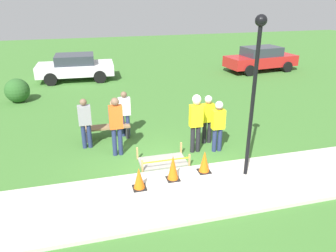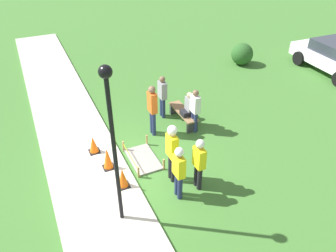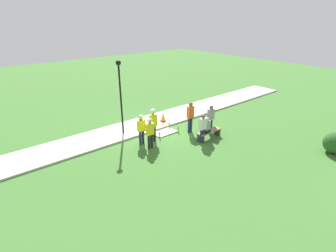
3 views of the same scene
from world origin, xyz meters
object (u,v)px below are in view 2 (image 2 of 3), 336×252
Objects in this scene: traffic_cone_far_patch at (108,158)px; bystander_in_white_shirt at (162,95)px; worker_assistant at (179,169)px; traffic_cone_sidewalk_edge at (123,178)px; bystander_in_orange_shirt at (152,107)px; worker_trainee at (199,160)px; worker_supervisor at (172,148)px; lamppost_near at (112,130)px; park_bench at (183,114)px; person_seated_on_bench at (189,106)px; traffic_cone_near_patch at (93,145)px; bystander_in_gray_shirt at (195,109)px; parked_car_white at (336,57)px.

traffic_cone_far_patch is 0.42× the size of bystander_in_white_shirt.
traffic_cone_sidewalk_edge is at bearing -125.43° from worker_assistant.
worker_trainee is at bearing 2.37° from bystander_in_orange_shirt.
lamppost_near reaches higher than worker_supervisor.
park_bench is at bearing 99.69° from bystander_in_orange_shirt.
bystander_in_orange_shirt reaches higher than person_seated_on_bench.
traffic_cone_near_patch is 0.97m from traffic_cone_far_patch.
traffic_cone_far_patch is 0.44× the size of park_bench.
bystander_in_white_shirt reaches higher than person_seated_on_bench.
traffic_cone_far_patch is at bearing -130.04° from worker_trainee.
bystander_in_gray_shirt is (-2.65, 1.94, -0.07)m from worker_assistant.
lamppost_near is (1.06, -0.39, 2.40)m from traffic_cone_sidewalk_edge.
bystander_in_gray_shirt is 0.39× the size of lamppost_near.
worker_supervisor is 0.44× the size of parked_car_white.
traffic_cone_near_patch is 0.14× the size of parked_car_white.
bystander_in_gray_shirt reaches higher than traffic_cone_sidewalk_edge.
bystander_in_orange_shirt is 0.44× the size of parked_car_white.
bystander_in_white_shirt is at bearing 170.54° from worker_trainee.
traffic_cone_sidewalk_edge is 1.61m from worker_supervisor.
traffic_cone_far_patch is at bearing -58.25° from bystander_in_orange_shirt.
traffic_cone_sidewalk_edge is at bearing -40.21° from bystander_in_white_shirt.
worker_assistant is (3.02, -1.89, 0.16)m from person_seated_on_bench.
bystander_in_gray_shirt is (-1.96, 1.81, -0.23)m from worker_supervisor.
parked_car_white is at bearing 109.89° from lamppost_near.
person_seated_on_bench is at bearing 147.94° from worker_assistant.
person_seated_on_bench is 0.21× the size of lamppost_near.
person_seated_on_bench reaches higher than traffic_cone_sidewalk_edge.
traffic_cone_sidewalk_edge is 2.91m from bystander_in_orange_shirt.
traffic_cone_far_patch reaches higher than park_bench.
worker_supervisor is at bearing -68.62° from parked_car_white.
worker_assistant is at bearing -36.24° from bystander_in_gray_shirt.
park_bench is at bearing -170.12° from person_seated_on_bench.
worker_trainee is 3.96m from bystander_in_white_shirt.
bystander_in_gray_shirt is at bearing 8.21° from park_bench.
bystander_in_white_shirt is 9.22m from parked_car_white.
traffic_cone_sidewalk_edge is at bearing -99.21° from worker_supervisor.
bystander_in_white_shirt is (-3.99, 1.31, -0.04)m from worker_assistant.
bystander_in_orange_shirt reaches higher than park_bench.
bystander_in_gray_shirt is 0.38× the size of parked_car_white.
bystander_in_white_shirt is (-0.68, -0.53, 0.62)m from park_bench.
worker_trainee is 0.40× the size of lamppost_near.
lamppost_near is 0.97× the size of parked_car_white.
worker_assistant is (0.92, 1.29, 0.57)m from traffic_cone_sidewalk_edge.
worker_assistant reaches higher than traffic_cone_sidewalk_edge.
lamppost_near is at bearing -0.71° from traffic_cone_near_patch.
worker_supervisor is 1.17× the size of bystander_in_gray_shirt.
park_bench is at bearing 134.42° from lamppost_near.
park_bench is 0.37× the size of parked_car_white.
worker_supervisor reaches higher than traffic_cone_sidewalk_edge.
traffic_cone_far_patch is 0.42× the size of worker_assistant.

